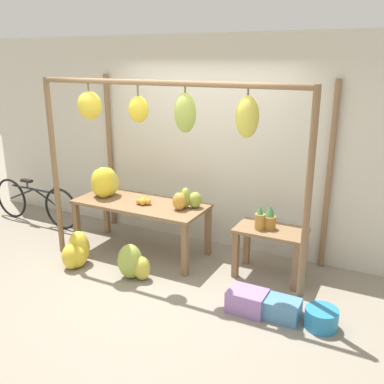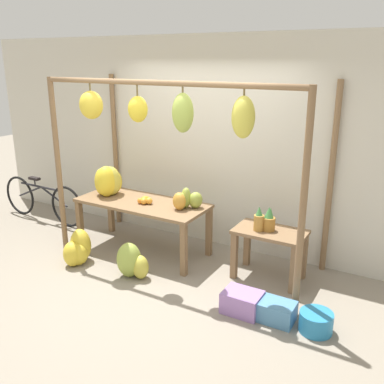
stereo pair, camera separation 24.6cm
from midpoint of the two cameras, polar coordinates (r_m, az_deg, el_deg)
name	(u,v)px [view 1 (the left image)]	position (r m, az deg, el deg)	size (l,w,h in m)	color
ground_plane	(154,286)	(5.06, -6.46, -12.30)	(20.00, 20.00, 0.00)	gray
shop_wall_back	(209,144)	(5.77, 1.08, 6.44)	(8.00, 0.08, 2.80)	beige
stall_awning	(169,132)	(4.82, -4.59, 8.01)	(3.28, 1.31, 2.28)	brown
display_table_main	(141,209)	(5.65, -8.10, -2.26)	(1.75, 0.74, 0.70)	brown
display_table_side	(271,240)	(5.09, 9.06, -6.40)	(0.81, 0.49, 0.61)	brown
banana_pile_on_table	(105,183)	(5.92, -12.71, 1.20)	(0.46, 0.45, 0.42)	gold
orange_pile	(143,201)	(5.54, -7.77, -1.20)	(0.19, 0.19, 0.09)	orange
pineapple_cluster	(267,219)	(4.98, 8.58, -3.63)	(0.23, 0.20, 0.29)	#B27F38
banana_pile_ground_left	(76,252)	(5.61, -16.39, -7.73)	(0.38, 0.48, 0.43)	gold
banana_pile_ground_right	(133,263)	(5.15, -9.25, -9.34)	(0.45, 0.35, 0.43)	gold
fruit_crate_white	(247,301)	(4.56, 5.78, -14.24)	(0.39, 0.30, 0.22)	#9970B7
blue_bucket	(321,318)	(4.44, 15.30, -15.96)	(0.32, 0.32, 0.20)	teal
parked_bicycle	(35,202)	(7.17, -21.12, -1.29)	(1.74, 0.08, 0.70)	black
papaya_pile	(186,200)	(5.31, -2.20, -1.09)	(0.36, 0.37, 0.26)	#93A33D
fruit_crate_purple	(282,309)	(4.49, 10.34, -15.15)	(0.35, 0.27, 0.20)	#4C84B2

